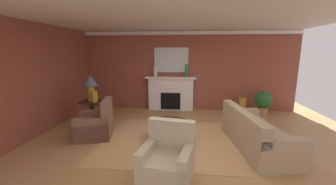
% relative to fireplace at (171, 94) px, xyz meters
% --- Properties ---
extents(ground_plane, '(9.32, 9.32, 0.00)m').
position_rel_fireplace_xyz_m(ground_plane, '(0.46, -2.86, -0.57)').
color(ground_plane, tan).
extents(wall_fireplace, '(7.77, 0.12, 2.81)m').
position_rel_fireplace_xyz_m(wall_fireplace, '(0.46, 0.21, 0.83)').
color(wall_fireplace, brown).
rests_on(wall_fireplace, ground_plane).
extents(wall_window, '(0.12, 6.63, 2.81)m').
position_rel_fireplace_xyz_m(wall_window, '(-3.18, -2.56, 0.83)').
color(wall_window, brown).
rests_on(wall_window, ground_plane).
extents(ceiling_panel, '(7.77, 6.63, 0.06)m').
position_rel_fireplace_xyz_m(ceiling_panel, '(0.46, -2.56, 2.26)').
color(ceiling_panel, white).
extents(crown_moulding, '(7.77, 0.08, 0.12)m').
position_rel_fireplace_xyz_m(crown_moulding, '(0.46, 0.13, 2.15)').
color(crown_moulding, white).
extents(area_rug, '(3.16, 2.73, 0.01)m').
position_rel_fireplace_xyz_m(area_rug, '(0.19, -2.66, -0.57)').
color(area_rug, tan).
rests_on(area_rug, ground_plane).
extents(fireplace, '(1.80, 0.35, 1.21)m').
position_rel_fireplace_xyz_m(fireplace, '(0.00, 0.00, 0.00)').
color(fireplace, white).
rests_on(fireplace, ground_plane).
extents(mantel_mirror, '(1.21, 0.04, 0.87)m').
position_rel_fireplace_xyz_m(mantel_mirror, '(-0.00, 0.12, 1.22)').
color(mantel_mirror, silver).
extents(sofa, '(1.20, 2.21, 0.85)m').
position_rel_fireplace_xyz_m(sofa, '(2.10, -2.86, -0.28)').
color(sofa, tan).
rests_on(sofa, ground_plane).
extents(armchair_near_window, '(0.96, 0.96, 0.95)m').
position_rel_fireplace_xyz_m(armchair_near_window, '(-1.62, -2.64, -0.27)').
color(armchair_near_window, brown).
rests_on(armchair_near_window, ground_plane).
extents(armchair_facing_fireplace, '(0.93, 0.93, 0.95)m').
position_rel_fireplace_xyz_m(armchair_facing_fireplace, '(0.30, -4.20, -0.27)').
color(armchair_facing_fireplace, '#C1B293').
rests_on(armchair_facing_fireplace, ground_plane).
extents(coffee_table, '(1.00, 1.00, 0.45)m').
position_rel_fireplace_xyz_m(coffee_table, '(0.19, -2.66, -0.24)').
color(coffee_table, '#2D2319').
rests_on(coffee_table, ground_plane).
extents(side_table, '(0.56, 0.56, 0.70)m').
position_rel_fireplace_xyz_m(side_table, '(-2.14, -1.75, -0.17)').
color(side_table, '#2D2319').
rests_on(side_table, ground_plane).
extents(table_lamp, '(0.44, 0.44, 0.75)m').
position_rel_fireplace_xyz_m(table_lamp, '(-2.14, -1.75, 0.65)').
color(table_lamp, '#B28E38').
rests_on(table_lamp, side_table).
extents(vase_on_side_table, '(0.17, 0.17, 0.30)m').
position_rel_fireplace_xyz_m(vase_on_side_table, '(-1.99, -1.87, 0.28)').
color(vase_on_side_table, '#B7892D').
rests_on(vase_on_side_table, side_table).
extents(vase_mantel_left, '(0.14, 0.14, 0.34)m').
position_rel_fireplace_xyz_m(vase_mantel_left, '(-0.55, -0.05, 0.81)').
color(vase_mantel_left, beige).
rests_on(vase_mantel_left, fireplace).
extents(vase_tall_corner, '(0.27, 0.27, 0.57)m').
position_rel_fireplace_xyz_m(vase_tall_corner, '(2.46, -0.30, -0.29)').
color(vase_tall_corner, '#B7892D').
rests_on(vase_tall_corner, ground_plane).
extents(vase_mantel_right, '(0.10, 0.10, 0.45)m').
position_rel_fireplace_xyz_m(vase_mantel_right, '(0.55, -0.05, 0.86)').
color(vase_mantel_right, '#33703D').
rests_on(vase_mantel_right, fireplace).
extents(book_red_cover, '(0.31, 0.27, 0.06)m').
position_rel_fireplace_xyz_m(book_red_cover, '(0.24, -2.80, -0.10)').
color(book_red_cover, navy).
rests_on(book_red_cover, coffee_table).
extents(potted_plant, '(0.56, 0.56, 0.83)m').
position_rel_fireplace_xyz_m(potted_plant, '(3.06, -0.46, -0.08)').
color(potted_plant, '#A8754C').
rests_on(potted_plant, ground_plane).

